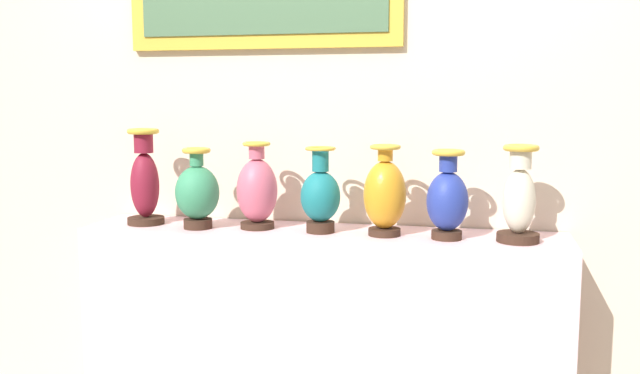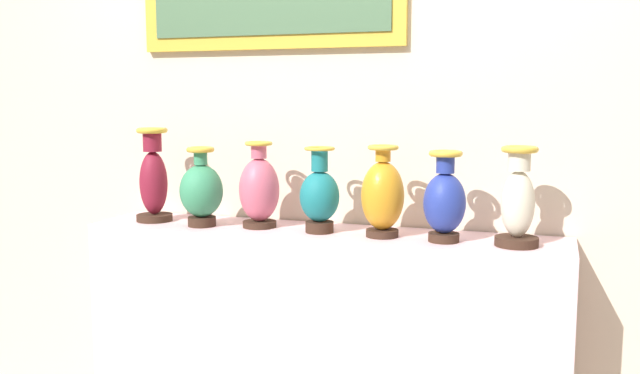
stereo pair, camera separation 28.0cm
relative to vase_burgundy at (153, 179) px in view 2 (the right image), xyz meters
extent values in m
cube|color=beige|center=(0.77, 0.02, -0.66)|extent=(1.99, 0.38, 0.95)
cube|color=beige|center=(0.77, 0.27, 0.21)|extent=(3.99, 0.10, 2.68)
cylinder|color=#382319|center=(0.00, 0.00, -0.17)|extent=(0.16, 0.16, 0.03)
ellipsoid|color=maroon|center=(0.00, 0.00, -0.02)|extent=(0.12, 0.12, 0.28)
cylinder|color=maroon|center=(0.00, 0.00, 0.17)|extent=(0.08, 0.08, 0.09)
torus|color=gold|center=(0.00, 0.00, 0.21)|extent=(0.14, 0.14, 0.02)
cylinder|color=#382319|center=(0.26, -0.04, -0.17)|extent=(0.12, 0.12, 0.04)
ellipsoid|color=#388C60|center=(0.26, -0.04, -0.03)|extent=(0.18, 0.18, 0.22)
cylinder|color=#388C60|center=(0.26, -0.04, 0.11)|extent=(0.06, 0.06, 0.06)
torus|color=gold|center=(0.26, -0.04, 0.14)|extent=(0.12, 0.12, 0.02)
cylinder|color=#382319|center=(0.50, 0.01, -0.17)|extent=(0.14, 0.14, 0.03)
ellipsoid|color=#CC5972|center=(0.50, 0.01, -0.03)|extent=(0.17, 0.17, 0.27)
cylinder|color=#CC5972|center=(0.50, 0.01, 0.14)|extent=(0.07, 0.07, 0.06)
torus|color=gold|center=(0.50, 0.01, 0.17)|extent=(0.12, 0.12, 0.02)
cylinder|color=#382319|center=(0.78, -0.01, -0.16)|extent=(0.11, 0.11, 0.04)
ellipsoid|color=#19727A|center=(0.78, -0.01, -0.04)|extent=(0.16, 0.16, 0.20)
cylinder|color=#19727A|center=(0.78, -0.01, 0.11)|extent=(0.07, 0.07, 0.09)
torus|color=gold|center=(0.78, -0.01, 0.15)|extent=(0.12, 0.12, 0.01)
cylinder|color=#382319|center=(1.04, -0.02, -0.17)|extent=(0.13, 0.13, 0.03)
ellipsoid|color=orange|center=(1.04, -0.02, -0.02)|extent=(0.17, 0.17, 0.27)
cylinder|color=orange|center=(1.04, -0.02, 0.14)|extent=(0.06, 0.06, 0.05)
torus|color=gold|center=(1.04, -0.02, 0.17)|extent=(0.12, 0.12, 0.02)
cylinder|color=#382319|center=(1.28, -0.03, -0.17)|extent=(0.12, 0.12, 0.03)
ellipsoid|color=#263899|center=(1.28, -0.03, -0.04)|extent=(0.16, 0.16, 0.23)
cylinder|color=#263899|center=(1.28, -0.03, 0.11)|extent=(0.07, 0.07, 0.07)
torus|color=gold|center=(1.28, -0.03, 0.15)|extent=(0.13, 0.13, 0.02)
cylinder|color=#382319|center=(1.55, -0.03, -0.17)|extent=(0.16, 0.16, 0.03)
ellipsoid|color=beige|center=(1.55, -0.03, -0.03)|extent=(0.12, 0.12, 0.24)
cylinder|color=beige|center=(1.55, -0.03, 0.13)|extent=(0.08, 0.08, 0.08)
torus|color=gold|center=(1.55, -0.03, 0.17)|extent=(0.13, 0.13, 0.02)
camera|label=1|loc=(1.40, -2.69, 0.35)|focal=38.72mm
camera|label=2|loc=(1.67, -2.62, 0.35)|focal=38.72mm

